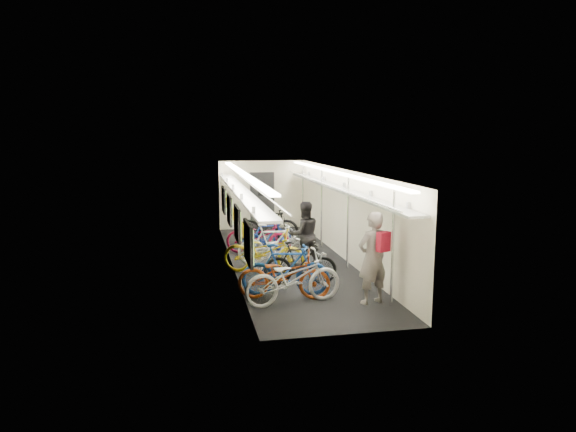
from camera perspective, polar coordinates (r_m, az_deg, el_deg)
name	(u,v)px	position (r m, az deg, el deg)	size (l,w,h in m)	color
train_car_shell	(271,196)	(13.82, -1.86, 2.19)	(10.00, 10.00, 10.00)	black
bicycle_0	(293,278)	(10.13, 0.60, -6.91)	(0.70, 2.00, 1.05)	#BABABF
bicycle_1	(286,270)	(10.63, -0.26, -6.00)	(0.52, 1.83, 1.10)	navy
bicycle_2	(284,275)	(10.44, -0.46, -6.61)	(0.65, 1.88, 0.99)	#8C340F
bicycle_3	(300,263)	(11.43, 1.39, -5.23)	(0.46, 1.63, 0.98)	black
bicycle_4	(264,252)	(12.36, -2.68, -3.96)	(0.70, 2.01, 1.05)	gold
bicycle_5	(273,244)	(13.10, -1.70, -3.17)	(0.50, 1.79, 1.07)	#BBBBBE
bicycle_6	(280,249)	(12.92, -0.92, -3.68)	(0.61, 1.76, 0.92)	silver
bicycle_7	(268,236)	(14.39, -2.29, -2.27)	(0.45, 1.60, 0.96)	navy
bicycle_8	(258,237)	(14.32, -3.32, -2.30)	(0.65, 1.87, 0.98)	maroon
bicycle_9	(268,225)	(15.78, -2.22, -0.96)	(0.53, 1.87, 1.13)	black
passenger_near	(372,258)	(10.21, 9.36, -4.63)	(0.67, 0.44, 1.84)	slate
passenger_mid	(304,235)	(12.83, 1.82, -2.08)	(0.81, 0.63, 1.67)	black
backpack	(383,242)	(10.00, 10.56, -2.83)	(0.26, 0.14, 0.38)	#AD1128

